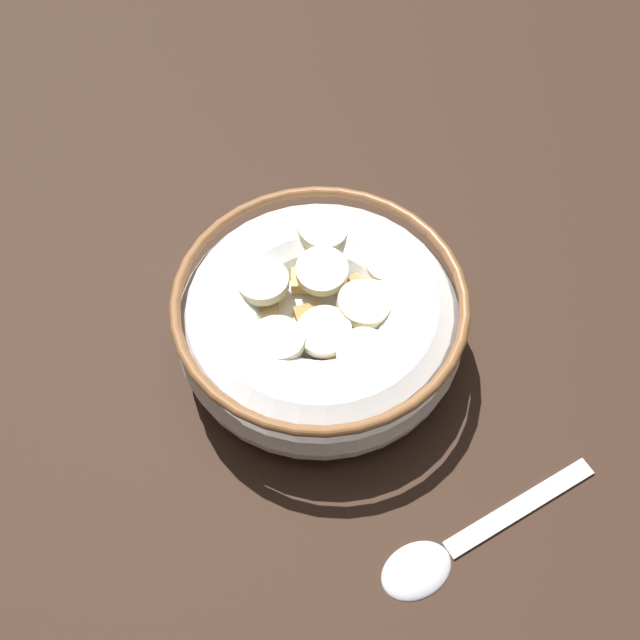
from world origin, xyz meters
The scene contains 3 objects.
ground_plane centered at (0.00, 0.00, -1.00)cm, with size 126.27×126.27×2.00cm, color #332116.
cereal_bowl centered at (0.02, 0.00, 2.86)cm, with size 15.98×15.98×5.57cm.
spoon centered at (-1.95, -13.40, 0.34)cm, with size 12.97×3.16×0.80cm.
Camera 1 is at (-14.86, -20.30, 41.29)cm, focal length 46.84 mm.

